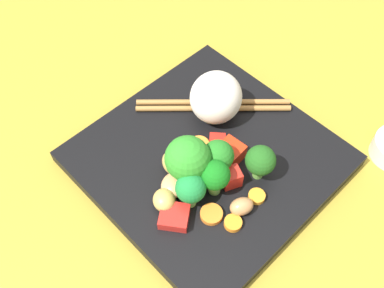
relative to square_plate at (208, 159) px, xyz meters
The scene contains 22 objects.
ground_plane 1.94cm from the square_plate, ahead, with size 110.00×110.00×2.00cm, color #A4892A.
square_plate is the anchor object (origin of this frame).
rice_mound 7.94cm from the square_plate, 50.97° to the right, with size 7.14×6.74×6.67cm, color white.
broccoli_floret_0 6.56cm from the square_plate, 143.95° to the left, with size 3.61×3.61×5.29cm.
broccoli_floret_1 7.83cm from the square_plate, 159.26° to the right, with size 3.64×3.64×5.17cm.
broccoli_floret_2 6.57cm from the square_plate, 101.04° to the left, with size 5.42×5.42×7.03cm.
broccoli_floret_3 4.74cm from the square_plate, 160.95° to the left, with size 3.86×3.86×5.21cm.
broccoli_floret_4 7.87cm from the square_plate, 119.27° to the left, with size 3.56×3.56×4.79cm.
carrot_slice_0 8.40cm from the square_plate, behind, with size 2.01×2.01×0.68cm, color orange.
carrot_slice_1 8.57cm from the square_plate, 139.07° to the left, with size 2.62×2.62×0.67cm, color orange.
carrot_slice_2 10.02cm from the square_plate, 153.01° to the left, with size 2.06×2.06×0.72cm, color orange.
carrot_slice_3 2.47cm from the square_plate, 94.54° to the left, with size 2.79×2.79×0.65cm, color orange.
carrot_slice_4 2.11cm from the square_plate, ahead, with size 2.60×2.60×0.59cm, color orange.
pepper_chunk_0 5.23cm from the square_plate, behind, with size 2.23×2.03×2.29cm, color red.
pepper_chunk_1 2.40cm from the square_plate, 72.70° to the right, with size 2.30×2.01×1.76cm, color red.
pepper_chunk_2 9.94cm from the square_plate, 113.37° to the left, with size 3.12×3.29×1.35cm, color red.
pepper_chunk_3 3.38cm from the square_plate, 142.04° to the right, with size 3.04×2.95×2.20cm, color red.
chicken_piece_0 8.84cm from the square_plate, 162.76° to the left, with size 2.82×2.07×2.04cm, color tan.
chicken_piece_1 9.03cm from the square_plate, 101.16° to the left, with size 2.92×2.63×2.23cm, color tan.
chicken_piece_2 6.76cm from the square_plate, 98.19° to the left, with size 3.55×3.08×2.00cm, color tan.
chicken_piece_3 5.47cm from the square_plate, 71.88° to the left, with size 3.04×2.13×2.43cm, color tan.
chopstick_pair 7.94cm from the square_plate, 48.06° to the right, with size 15.32×16.80×0.77cm.
Camera 1 is at (-21.72, 22.40, 48.57)cm, focal length 41.59 mm.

